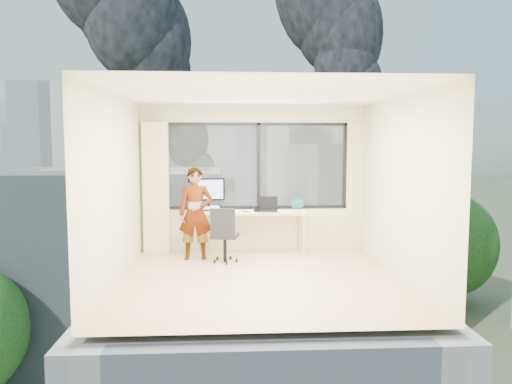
{
  "coord_description": "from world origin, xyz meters",
  "views": [
    {
      "loc": [
        -0.44,
        -6.76,
        1.9
      ],
      "look_at": [
        0.0,
        1.0,
        1.15
      ],
      "focal_mm": 34.19,
      "sensor_mm": 36.0,
      "label": 1
    }
  ],
  "objects": [
    {
      "name": "near_bldg_a",
      "position": [
        -9.0,
        30.0,
        -7.0
      ],
      "size": [
        16.0,
        12.0,
        14.0
      ],
      "primitive_type": "cube",
      "color": "beige",
      "rests_on": "exterior_ground"
    },
    {
      "name": "exterior_ground",
      "position": [
        0.0,
        120.0,
        -14.0
      ],
      "size": [
        400.0,
        400.0,
        0.04
      ],
      "primitive_type": "cube",
      "color": "#515B3D",
      "rests_on": "ground"
    },
    {
      "name": "ceiling",
      "position": [
        0.0,
        0.0,
        2.6
      ],
      "size": [
        4.0,
        4.0,
        0.01
      ],
      "primitive_type": "cube",
      "color": "white",
      "rests_on": "ground"
    },
    {
      "name": "smoke_plume_b",
      "position": [
        55.0,
        170.0,
        27.0
      ],
      "size": [
        30.0,
        18.0,
        70.0
      ],
      "primitive_type": null,
      "color": "black",
      "rests_on": "exterior_ground"
    },
    {
      "name": "wall_right",
      "position": [
        2.0,
        0.0,
        1.3
      ],
      "size": [
        0.01,
        4.0,
        2.6
      ],
      "primitive_type": "cube",
      "color": "beige",
      "rests_on": "ground"
    },
    {
      "name": "floor",
      "position": [
        0.0,
        0.0,
        0.0
      ],
      "size": [
        4.0,
        4.0,
        0.01
      ],
      "primitive_type": "cube",
      "color": "tan",
      "rests_on": "ground"
    },
    {
      "name": "person",
      "position": [
        -0.99,
        1.31,
        0.77
      ],
      "size": [
        0.57,
        0.38,
        1.54
      ],
      "primitive_type": "imported",
      "rotation": [
        0.0,
        0.0,
        -0.02
      ],
      "color": "#2D2D33",
      "rests_on": "floor"
    },
    {
      "name": "wall_front",
      "position": [
        0.0,
        -2.0,
        1.3
      ],
      "size": [
        4.0,
        0.01,
        2.6
      ],
      "primitive_type": "cube",
      "color": "beige",
      "rests_on": "ground"
    },
    {
      "name": "smoke_plume_a",
      "position": [
        -10.0,
        150.0,
        39.0
      ],
      "size": [
        40.0,
        24.0,
        90.0
      ],
      "primitive_type": null,
      "color": "black",
      "rests_on": "exterior_ground"
    },
    {
      "name": "laptop",
      "position": [
        0.23,
        1.62,
        0.87
      ],
      "size": [
        0.4,
        0.42,
        0.23
      ],
      "primitive_type": null,
      "rotation": [
        0.0,
        0.0,
        -0.11
      ],
      "color": "black",
      "rests_on": "desk"
    },
    {
      "name": "chair",
      "position": [
        -0.5,
        1.05,
        0.46
      ],
      "size": [
        0.55,
        0.55,
        0.92
      ],
      "primitive_type": null,
      "rotation": [
        0.0,
        0.0,
        -0.18
      ],
      "color": "black",
      "rests_on": "floor"
    },
    {
      "name": "near_bldg_b",
      "position": [
        12.0,
        38.0,
        -6.0
      ],
      "size": [
        14.0,
        13.0,
        16.0
      ],
      "primitive_type": "cube",
      "color": "white",
      "rests_on": "exterior_ground"
    },
    {
      "name": "monitor",
      "position": [
        -0.8,
        1.8,
        1.04
      ],
      "size": [
        0.59,
        0.19,
        0.58
      ],
      "primitive_type": null,
      "rotation": [
        0.0,
        0.0,
        0.11
      ],
      "color": "black",
      "rests_on": "desk"
    },
    {
      "name": "handbag",
      "position": [
        0.8,
        1.87,
        0.86
      ],
      "size": [
        0.31,
        0.23,
        0.21
      ],
      "primitive_type": "ellipsoid",
      "rotation": [
        0.0,
        0.0,
        0.37
      ],
      "color": "#0C494D",
      "rests_on": "desk"
    },
    {
      "name": "cellphone",
      "position": [
        -0.14,
        1.57,
        0.76
      ],
      "size": [
        0.12,
        0.07,
        0.01
      ],
      "primitive_type": "cube",
      "rotation": [
        0.0,
        0.0,
        0.14
      ],
      "color": "black",
      "rests_on": "desk"
    },
    {
      "name": "hill_a",
      "position": [
        -120.0,
        320.0,
        -14.0
      ],
      "size": [
        288.0,
        216.0,
        90.0
      ],
      "primitive_type": "ellipsoid",
      "color": "slate",
      "rests_on": "exterior_ground"
    },
    {
      "name": "hill_b",
      "position": [
        100.0,
        320.0,
        -14.0
      ],
      "size": [
        300.0,
        220.0,
        96.0
      ],
      "primitive_type": "ellipsoid",
      "color": "slate",
      "rests_on": "exterior_ground"
    },
    {
      "name": "pen_cup",
      "position": [
        0.04,
        1.62,
        0.8
      ],
      "size": [
        0.11,
        0.11,
        0.11
      ],
      "primitive_type": "cylinder",
      "rotation": [
        0.0,
        0.0,
        0.33
      ],
      "color": "black",
      "rests_on": "desk"
    },
    {
      "name": "game_console",
      "position": [
        -0.77,
        1.89,
        0.79
      ],
      "size": [
        0.33,
        0.29,
        0.07
      ],
      "primitive_type": "cube",
      "rotation": [
        0.0,
        0.0,
        0.13
      ],
      "color": "white",
      "rests_on": "desk"
    },
    {
      "name": "far_tower_b",
      "position": [
        8.0,
        120.0,
        1.0
      ],
      "size": [
        13.0,
        13.0,
        30.0
      ],
      "primitive_type": "cube",
      "color": "silver",
      "rests_on": "exterior_ground"
    },
    {
      "name": "window_wall",
      "position": [
        0.05,
        2.0,
        1.52
      ],
      "size": [
        3.3,
        0.16,
        1.55
      ],
      "primitive_type": null,
      "color": "black",
      "rests_on": "ground"
    },
    {
      "name": "tree_b",
      "position": [
        4.0,
        18.0,
        -9.5
      ],
      "size": [
        7.6,
        7.6,
        9.0
      ],
      "primitive_type": null,
      "color": "#1E531B",
      "rests_on": "exterior_ground"
    },
    {
      "name": "tree_c",
      "position": [
        22.0,
        40.0,
        -9.0
      ],
      "size": [
        8.4,
        8.4,
        10.0
      ],
      "primitive_type": null,
      "color": "#1E531B",
      "rests_on": "exterior_ground"
    },
    {
      "name": "curtain",
      "position": [
        -1.72,
        1.88,
        1.15
      ],
      "size": [
        0.45,
        0.14,
        2.3
      ],
      "primitive_type": "cube",
      "color": "beige",
      "rests_on": "floor"
    },
    {
      "name": "desk",
      "position": [
        0.0,
        1.66,
        0.38
      ],
      "size": [
        1.8,
        0.6,
        0.75
      ],
      "primitive_type": "cube",
      "color": "beige",
      "rests_on": "floor"
    },
    {
      "name": "wall_left",
      "position": [
        -2.0,
        0.0,
        1.3
      ],
      "size": [
        0.01,
        4.0,
        2.6
      ],
      "primitive_type": "cube",
      "color": "beige",
      "rests_on": "ground"
    },
    {
      "name": "far_tower_d",
      "position": [
        -60.0,
        150.0,
        -3.0
      ],
      "size": [
        16.0,
        14.0,
        22.0
      ],
      "primitive_type": "cube",
      "color": "silver",
      "rests_on": "exterior_ground"
    },
    {
      "name": "far_tower_a",
      "position": [
        -35.0,
        95.0,
        0.0
      ],
      "size": [
        14.0,
        14.0,
        28.0
      ],
      "primitive_type": "cube",
      "color": "silver",
      "rests_on": "exterior_ground"
    },
    {
      "name": "far_tower_c",
      "position": [
        45.0,
        140.0,
        -1.0
      ],
      "size": [
        15.0,
        15.0,
        26.0
      ],
      "primitive_type": "cube",
      "color": "silver",
      "rests_on": "exterior_ground"
    }
  ]
}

